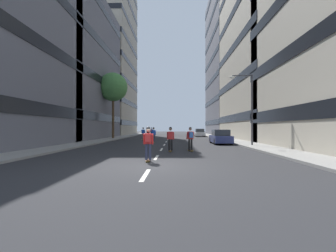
% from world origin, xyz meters
% --- Properties ---
extents(ground_plane, '(146.46, 146.46, 0.00)m').
position_xyz_m(ground_plane, '(0.00, 24.41, 0.00)').
color(ground_plane, '#28282B').
extents(sidewalk_left, '(2.64, 67.13, 0.14)m').
position_xyz_m(sidewalk_left, '(-8.43, 27.46, 0.07)').
color(sidewalk_left, gray).
rests_on(sidewalk_left, ground_plane).
extents(sidewalk_right, '(2.64, 67.13, 0.14)m').
position_xyz_m(sidewalk_right, '(8.43, 27.46, 0.07)').
color(sidewalk_right, gray).
rests_on(sidewalk_right, ground_plane).
extents(lane_markings, '(0.16, 57.20, 0.01)m').
position_xyz_m(lane_markings, '(0.00, 25.50, 0.00)').
color(lane_markings, silver).
rests_on(lane_markings, ground_plane).
extents(building_left_mid, '(16.48, 20.44, 21.76)m').
position_xyz_m(building_left_mid, '(-17.93, 24.90, 10.97)').
color(building_left_mid, slate).
rests_on(building_left_mid, ground_plane).
extents(building_left_far, '(16.48, 19.66, 37.79)m').
position_xyz_m(building_left_far, '(-17.93, 46.07, 18.98)').
color(building_left_far, '#B2A893').
rests_on(building_left_far, ground_plane).
extents(building_right_mid, '(16.48, 21.01, 26.34)m').
position_xyz_m(building_right_mid, '(17.93, 24.90, 13.26)').
color(building_right_mid, '#BCB29E').
rests_on(building_right_mid, ground_plane).
extents(building_right_far, '(16.48, 20.87, 34.86)m').
position_xyz_m(building_right_far, '(17.93, 46.07, 17.52)').
color(building_right_far, slate).
rests_on(building_right_far, ground_plane).
extents(parked_car_near, '(1.82, 4.40, 1.52)m').
position_xyz_m(parked_car_near, '(5.91, 14.57, 0.70)').
color(parked_car_near, navy).
rests_on(parked_car_near, ground_plane).
extents(parked_car_mid, '(1.82, 4.40, 1.52)m').
position_xyz_m(parked_car_mid, '(5.91, 35.90, 0.70)').
color(parked_car_mid, silver).
rests_on(parked_car_mid, ground_plane).
extents(street_tree_near, '(4.37, 4.37, 10.01)m').
position_xyz_m(street_tree_near, '(-8.43, 25.06, 7.92)').
color(street_tree_near, '#4C3823').
rests_on(street_tree_near, sidewalk_left).
extents(streetlamp_right, '(2.13, 0.30, 6.50)m').
position_xyz_m(streetlamp_right, '(7.80, 11.26, 4.14)').
color(streetlamp_right, '#3F3F44').
rests_on(streetlamp_right, sidewalk_right).
extents(skater_0, '(0.54, 0.91, 1.78)m').
position_xyz_m(skater_0, '(0.75, 6.37, 0.98)').
color(skater_0, brown).
rests_on(skater_0, ground_plane).
extents(skater_1, '(0.54, 0.91, 1.78)m').
position_xyz_m(skater_1, '(-3.27, 32.62, 1.02)').
color(skater_1, brown).
rests_on(skater_1, ground_plane).
extents(skater_2, '(0.57, 0.92, 1.78)m').
position_xyz_m(skater_2, '(2.20, 6.66, 1.02)').
color(skater_2, brown).
rests_on(skater_2, ground_plane).
extents(skater_3, '(0.55, 0.91, 1.78)m').
position_xyz_m(skater_3, '(-1.46, 17.10, 0.98)').
color(skater_3, brown).
rests_on(skater_3, ground_plane).
extents(skater_4, '(0.55, 0.91, 1.78)m').
position_xyz_m(skater_4, '(-3.32, 27.51, 1.02)').
color(skater_4, brown).
rests_on(skater_4, ground_plane).
extents(skater_5, '(0.57, 0.92, 1.78)m').
position_xyz_m(skater_5, '(-3.54, 23.17, 0.98)').
color(skater_5, brown).
rests_on(skater_5, ground_plane).
extents(skater_6, '(0.54, 0.91, 1.78)m').
position_xyz_m(skater_6, '(-0.29, 1.35, 1.02)').
color(skater_6, brown).
rests_on(skater_6, ground_plane).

